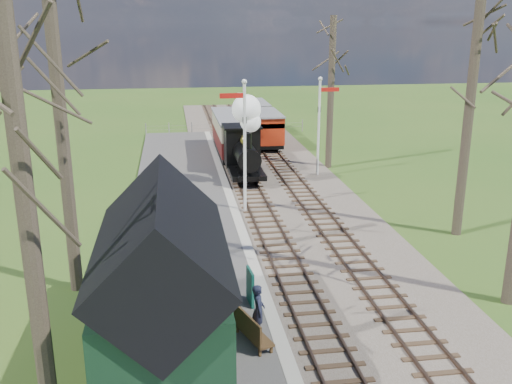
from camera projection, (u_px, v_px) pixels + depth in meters
distant_hills at (216, 212)px, 77.53m from camera, size 114.40×48.00×22.02m
ballast_bed at (266, 178)px, 32.69m from camera, size 8.00×60.00×0.10m
track_near at (244, 178)px, 32.50m from camera, size 1.60×60.00×0.15m
track_far at (289, 176)px, 32.86m from camera, size 1.60×60.00×0.15m
platform at (186, 229)px, 24.42m from camera, size 5.00×44.00×0.20m
coping_strip at (240, 226)px, 24.74m from camera, size 0.40×44.00×0.21m
station_shed at (163, 287)px, 14.21m from camera, size 3.25×6.30×4.78m
semaphore_near at (243, 137)px, 25.69m from camera, size 1.22×0.24×6.22m
semaphore_far at (320, 119)px, 32.18m from camera, size 1.22×0.24×5.72m
bare_trees at (323, 123)px, 19.94m from camera, size 15.51×22.39×12.00m
fence_line at (226, 127)px, 45.68m from camera, size 12.60×0.08×1.00m
locomotive at (245, 143)px, 31.43m from camera, size 1.95×4.54×4.86m
coach at (233, 133)px, 37.36m from camera, size 2.27×7.78×2.39m
red_carriage_a at (266, 128)px, 40.23m from camera, size 1.94×4.80×2.04m
red_carriage_b at (255, 116)px, 45.45m from camera, size 1.94×4.80×2.04m
sign_board at (250, 287)px, 17.61m from camera, size 0.17×0.77×1.13m
bench at (250, 329)px, 15.44m from camera, size 0.95×1.64×0.90m
person at (258, 310)px, 15.76m from camera, size 0.42×0.59×1.52m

